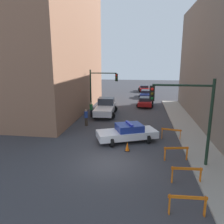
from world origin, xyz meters
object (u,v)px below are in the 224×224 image
object	(u,v)px
barrier_front	(187,202)
traffic_cone	(127,147)
police_car	(127,132)
pedestrian_corner	(91,109)
barrier_corner	(171,132)
parked_car_near	(145,102)
white_truck	(105,107)
barrier_back	(176,151)
traffic_light_far	(99,85)
traffic_light_near	(190,109)
barrier_mid	(186,172)
parked_car_far	(144,88)
pedestrian_crossing	(86,117)
parked_car_mid	(146,93)

from	to	relation	value
barrier_front	traffic_cone	world-z (taller)	barrier_front
police_car	pedestrian_corner	world-z (taller)	pedestrian_corner
police_car	barrier_corner	bearing A→B (deg)	-98.19
parked_car_near	barrier_front	xyz separation A→B (m)	(1.57, -22.09, -0.06)
police_car	white_truck	world-z (taller)	white_truck
pedestrian_corner	barrier_back	distance (m)	12.92
traffic_light_far	barrier_front	xyz separation A→B (m)	(7.23, -17.85, -2.78)
police_car	traffic_light_near	bearing A→B (deg)	-155.48
white_truck	barrier_mid	distance (m)	15.51
parked_car_far	pedestrian_crossing	size ratio (longest dim) A/B	2.66
traffic_light_far	parked_car_near	bearing A→B (deg)	36.84
pedestrian_corner	barrier_front	distance (m)	17.23
parked_car_far	barrier_front	bearing A→B (deg)	-91.60
pedestrian_corner	traffic_cone	xyz separation A→B (m)	(4.79, -9.12, -0.54)
barrier_front	barrier_corner	world-z (taller)	same
traffic_light_far	white_truck	size ratio (longest dim) A/B	0.95
pedestrian_corner	barrier_mid	size ratio (longest dim) A/B	1.04
traffic_light_near	police_car	distance (m)	5.98
police_car	barrier_corner	size ratio (longest dim) A/B	3.20
barrier_mid	parked_car_near	bearing A→B (deg)	95.83
police_car	traffic_cone	world-z (taller)	police_car
pedestrian_crossing	barrier_corner	xyz separation A→B (m)	(7.82, -2.76, -0.24)
barrier_corner	traffic_light_far	bearing A→B (deg)	131.23
traffic_light_near	barrier_back	size ratio (longest dim) A/B	3.29
parked_car_far	barrier_corner	bearing A→B (deg)	-89.87
barrier_back	traffic_cone	bearing A→B (deg)	162.32
barrier_front	barrier_mid	bearing A→B (deg)	80.45
traffic_light_near	barrier_corner	world-z (taller)	traffic_light_near
white_truck	traffic_light_near	bearing A→B (deg)	-61.66
barrier_front	traffic_cone	xyz separation A→B (m)	(-2.94, 6.27, -0.30)
parked_car_far	pedestrian_corner	distance (m)	22.46
traffic_light_near	parked_car_near	distance (m)	17.86
pedestrian_crossing	traffic_light_far	bearing A→B (deg)	-110.04
parked_car_near	traffic_light_near	bearing A→B (deg)	-79.30
barrier_mid	parked_car_mid	bearing A→B (deg)	93.85
traffic_light_near	pedestrian_corner	distance (m)	13.99
traffic_light_far	parked_car_far	world-z (taller)	traffic_light_far
barrier_front	barrier_mid	world-z (taller)	same
barrier_mid	barrier_corner	xyz separation A→B (m)	(-0.00, 6.60, 0.00)
pedestrian_corner	barrier_back	size ratio (longest dim) A/B	1.05
parked_car_mid	pedestrian_corner	size ratio (longest dim) A/B	2.66
parked_car_mid	pedestrian_crossing	distance (m)	18.86
police_car	barrier_corner	world-z (taller)	police_car
police_car	pedestrian_crossing	xyz separation A→B (m)	(-4.32, 3.66, 0.14)
white_truck	parked_car_mid	bearing A→B (deg)	67.46
pedestrian_corner	barrier_mid	world-z (taller)	pedestrian_corner
white_truck	pedestrian_crossing	xyz separation A→B (m)	(-1.13, -4.63, -0.04)
white_truck	barrier_corner	size ratio (longest dim) A/B	3.47
traffic_light_near	barrier_back	world-z (taller)	traffic_light_near
traffic_light_far	pedestrian_corner	size ratio (longest dim) A/B	3.13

